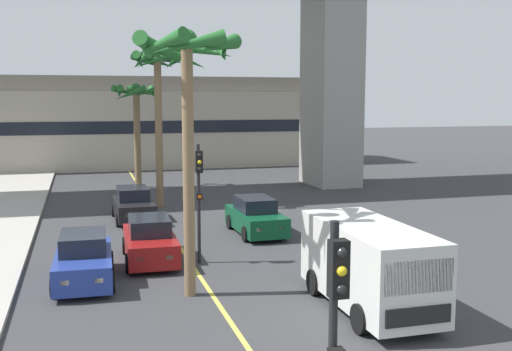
{
  "coord_description": "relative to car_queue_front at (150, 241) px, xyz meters",
  "views": [
    {
      "loc": [
        -3.56,
        1.62,
        5.77
      ],
      "look_at": [
        0.0,
        14.0,
        4.13
      ],
      "focal_mm": 42.75,
      "sensor_mm": 36.0,
      "label": 1
    }
  ],
  "objects": [
    {
      "name": "car_queue_fourth",
      "position": [
        -2.28,
        -2.01,
        0.0
      ],
      "size": [
        1.94,
        4.16,
        1.56
      ],
      "color": "navy",
      "rests_on": "ground"
    },
    {
      "name": "traffic_light_median_far",
      "position": [
        1.64,
        -0.83,
        1.99
      ],
      "size": [
        0.24,
        0.37,
        4.2
      ],
      "color": "black",
      "rests_on": "ground"
    },
    {
      "name": "delivery_van",
      "position": [
        5.2,
        -6.75,
        0.57
      ],
      "size": [
        2.17,
        5.25,
        2.36
      ],
      "color": "silver",
      "rests_on": "ground"
    },
    {
      "name": "palm_tree_near_median",
      "position": [
        1.74,
        10.93,
        6.05
      ],
      "size": [
        2.89,
        2.9,
        8.28
      ],
      "color": "brown",
      "rests_on": "ground"
    },
    {
      "name": "pier_building_backdrop",
      "position": [
        1.34,
        31.52,
        2.97
      ],
      "size": [
        39.83,
        8.04,
        7.51
      ],
      "color": "#BCB29E",
      "rests_on": "ground"
    },
    {
      "name": "palm_tree_far_median",
      "position": [
        0.74,
        -4.2,
        5.68
      ],
      "size": [
        3.18,
        3.17,
        7.7
      ],
      "color": "brown",
      "rests_on": "ground"
    },
    {
      "name": "lane_stripe_center",
      "position": [
        1.34,
        0.96,
        -0.72
      ],
      "size": [
        0.14,
        56.0,
        0.01
      ],
      "primitive_type": "cube",
      "color": "#DBCC4C",
      "rests_on": "ground"
    },
    {
      "name": "car_queue_front",
      "position": [
        0.0,
        0.0,
        0.0
      ],
      "size": [
        1.92,
        4.14,
        1.56
      ],
      "color": "maroon",
      "rests_on": "ground"
    },
    {
      "name": "palm_tree_mid_median",
      "position": [
        1.26,
        18.38,
        4.51
      ],
      "size": [
        3.18,
        3.27,
        6.71
      ],
      "color": "brown",
      "rests_on": "ground"
    },
    {
      "name": "car_queue_second",
      "position": [
        0.04,
        7.59,
        0.0
      ],
      "size": [
        1.92,
        4.14,
        1.56
      ],
      "color": "black",
      "rests_on": "ground"
    },
    {
      "name": "traffic_light_median_near",
      "position": [
        0.89,
        -14.35,
        1.99
      ],
      "size": [
        0.24,
        0.37,
        4.2
      ],
      "color": "black",
      "rests_on": "ground"
    },
    {
      "name": "car_queue_third",
      "position": [
        4.83,
        3.18,
        0.0
      ],
      "size": [
        1.88,
        4.12,
        1.56
      ],
      "color": "#0C4728",
      "rests_on": "ground"
    }
  ]
}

